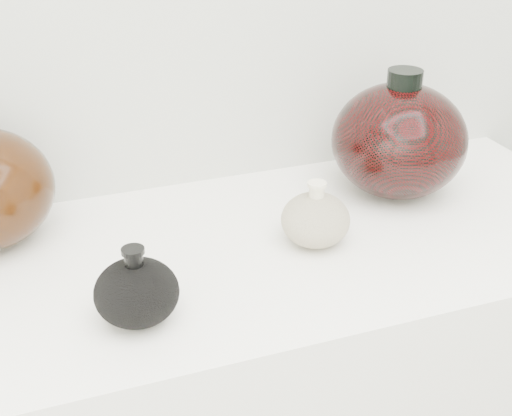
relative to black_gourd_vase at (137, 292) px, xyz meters
name	(u,v)px	position (x,y,z in m)	size (l,w,h in m)	color
black_gourd_vase	(137,292)	(0.00, 0.00, 0.00)	(0.13, 0.13, 0.11)	black
cream_gourd_vase	(315,219)	(0.29, 0.10, 0.00)	(0.13, 0.13, 0.10)	beige
right_round_pot	(399,140)	(0.50, 0.22, 0.05)	(0.30, 0.30, 0.22)	black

